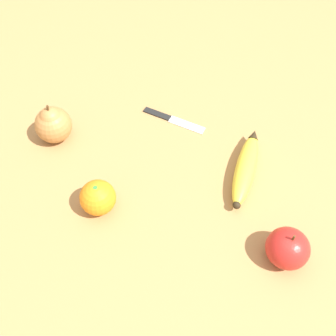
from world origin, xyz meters
name	(u,v)px	position (x,y,z in m)	size (l,w,h in m)	color
ground_plane	(163,184)	(0.00, 0.00, 0.00)	(3.00, 3.00, 0.00)	#A87A47
banana	(246,168)	(-0.04, -0.18, 0.02)	(0.18, 0.15, 0.04)	yellow
orange	(98,198)	(-0.01, 0.14, 0.04)	(0.07, 0.07, 0.07)	orange
pear	(53,124)	(0.21, 0.19, 0.05)	(0.08, 0.08, 0.10)	#B2753D
apple	(288,248)	(-0.24, -0.16, 0.04)	(0.08, 0.08, 0.09)	red
paring_knife	(171,119)	(0.17, -0.08, 0.00)	(0.13, 0.12, 0.01)	silver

